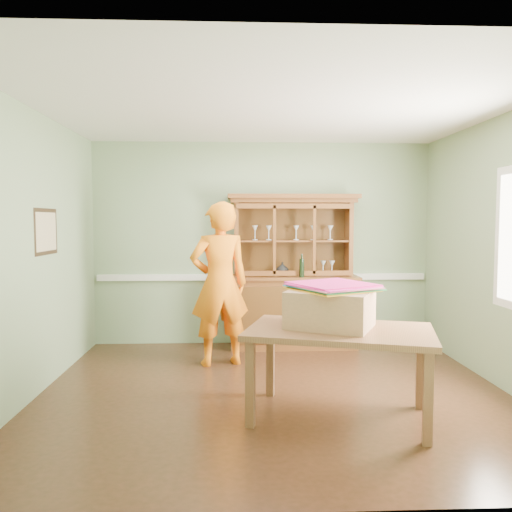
{
  "coord_description": "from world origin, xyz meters",
  "views": [
    {
      "loc": [
        -0.38,
        -4.7,
        1.65
      ],
      "look_at": [
        -0.16,
        0.4,
        1.3
      ],
      "focal_mm": 35.0,
      "sensor_mm": 36.0,
      "label": 1
    }
  ],
  "objects_px": {
    "china_hutch": "(293,293)",
    "cardboard_box": "(330,309)",
    "dining_table": "(340,339)",
    "person": "(220,284)"
  },
  "relations": [
    {
      "from": "china_hutch",
      "to": "cardboard_box",
      "type": "relative_size",
      "value": 2.99
    },
    {
      "from": "china_hutch",
      "to": "dining_table",
      "type": "bearing_deg",
      "value": -87.36
    },
    {
      "from": "china_hutch",
      "to": "dining_table",
      "type": "xyz_separation_m",
      "value": [
        0.11,
        -2.41,
        -0.04
      ]
    },
    {
      "from": "dining_table",
      "to": "cardboard_box",
      "type": "height_order",
      "value": "cardboard_box"
    },
    {
      "from": "cardboard_box",
      "to": "person",
      "type": "bearing_deg",
      "value": 122.38
    },
    {
      "from": "person",
      "to": "cardboard_box",
      "type": "bearing_deg",
      "value": 107.17
    },
    {
      "from": "china_hutch",
      "to": "dining_table",
      "type": "distance_m",
      "value": 2.41
    },
    {
      "from": "dining_table",
      "to": "person",
      "type": "bearing_deg",
      "value": 139.63
    },
    {
      "from": "cardboard_box",
      "to": "china_hutch",
      "type": "bearing_deg",
      "value": 91.01
    },
    {
      "from": "cardboard_box",
      "to": "dining_table",
      "type": "bearing_deg",
      "value": -45.56
    }
  ]
}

